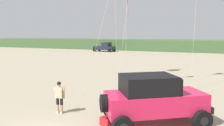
# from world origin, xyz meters

# --- Properties ---
(dune_ridge) EXTENTS (90.00, 9.81, 2.41)m
(dune_ridge) POSITION_xyz_m (-5.02, 49.88, 1.20)
(dune_ridge) COLOR #426038
(dune_ridge) RESTS_ON ground_plane
(jeep) EXTENTS (4.94, 4.38, 2.26)m
(jeep) POSITION_xyz_m (3.56, 3.56, 1.20)
(jeep) COLOR #EA2151
(jeep) RESTS_ON ground_plane
(person_watching) EXTENTS (0.62, 0.33, 1.67)m
(person_watching) POSITION_xyz_m (-1.22, 3.24, 0.94)
(person_watching) COLOR tan
(person_watching) RESTS_ON ground_plane
(cooler_box) EXTENTS (0.66, 0.57, 0.38)m
(cooler_box) POSITION_xyz_m (1.69, 2.57, 0.19)
(cooler_box) COLOR #B21E23
(cooler_box) RESTS_ON ground_plane
(distant_pickup) EXTENTS (4.76, 2.76, 1.98)m
(distant_pickup) POSITION_xyz_m (-15.57, 41.45, 0.94)
(distant_pickup) COLOR #1E232D
(distant_pickup) RESTS_ON ground_plane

